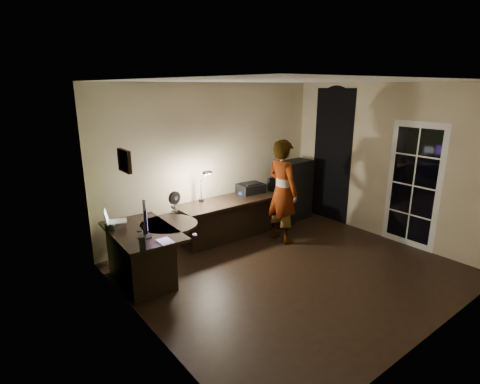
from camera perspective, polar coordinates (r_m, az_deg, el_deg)
floor at (r=5.73m, az=7.83°, el=-11.76°), size 4.50×4.00×0.01m
ceiling at (r=5.09m, az=9.01°, el=16.44°), size 4.50×4.00×0.01m
wall_back at (r=6.75m, az=-4.00°, el=4.82°), size 4.50×0.01×2.70m
wall_front at (r=4.19m, az=28.57°, el=-4.05°), size 4.50×0.01×2.70m
wall_left at (r=3.99m, az=-14.74°, el=-3.49°), size 0.01×4.00×2.70m
wall_right at (r=7.02m, az=21.29°, el=4.20°), size 0.01×4.00×2.70m
green_wall_overlay at (r=4.00m, az=-14.54°, el=-3.45°), size 0.00×4.00×2.70m
arched_doorway at (r=7.65m, az=13.84°, el=5.33°), size 0.01×0.90×2.60m
french_door at (r=6.81m, az=24.89°, el=0.88°), size 0.02×0.92×2.10m
framed_picture at (r=4.28m, az=-17.20°, el=4.56°), size 0.04×0.30×0.25m
desk_left at (r=5.41m, az=-14.42°, el=-9.34°), size 0.87×1.35×0.76m
desk_right at (r=6.64m, az=-1.63°, el=-4.20°), size 1.92×0.68×0.72m
cabinet at (r=7.64m, az=8.02°, el=0.25°), size 0.82×0.43×1.20m
laptop_stand at (r=5.41m, az=-18.44°, el=-4.78°), size 0.27×0.25×0.09m
laptop at (r=5.37m, az=-18.39°, el=-3.37°), size 0.36×0.35×0.20m
monitor at (r=4.95m, az=-14.41°, el=-5.00°), size 0.26×0.47×0.31m
mouse at (r=4.92m, az=-6.90°, el=-6.47°), size 0.07×0.09×0.03m
phone at (r=5.26m, az=-15.11°, el=-5.57°), size 0.11×0.14×0.01m
pen at (r=5.33m, az=-14.45°, el=-5.22°), size 0.02×0.16×0.01m
speaker at (r=4.54m, az=-14.63°, el=-7.74°), size 0.10×0.10×0.20m
notepad at (r=4.81m, az=-11.34°, el=-7.38°), size 0.17×0.23×0.01m
desk_fan at (r=6.05m, az=-9.96°, el=-1.40°), size 0.24×0.17×0.33m
headphones at (r=6.88m, az=0.54°, el=-0.08°), size 0.20×0.14×0.09m
printer at (r=6.95m, az=1.66°, el=0.58°), size 0.49×0.40×0.20m
desk_lamp at (r=6.38m, az=-5.99°, el=1.03°), size 0.23×0.31×0.62m
office_chair at (r=7.33m, az=6.49°, el=-1.52°), size 0.53×0.53×0.92m
person at (r=6.44m, az=6.50°, el=0.08°), size 0.44×0.65×1.79m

